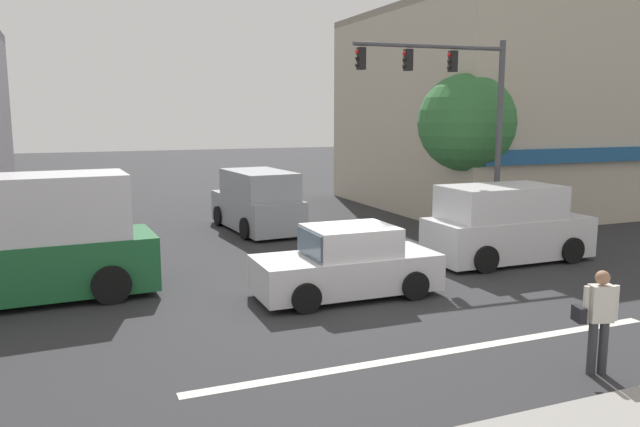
{
  "coord_description": "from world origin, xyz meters",
  "views": [
    {
      "loc": [
        -5.79,
        -12.11,
        4.03
      ],
      "look_at": [
        -0.03,
        2.0,
        1.6
      ],
      "focal_mm": 35.0,
      "sensor_mm": 36.0,
      "label": 1
    }
  ],
  "objects_px": {
    "sedan_crossing_rightbound": "(347,265)",
    "traffic_light_mast": "(463,105)",
    "box_truck_waiting_far": "(30,244)",
    "pedestrian_foreground_with_bag": "(598,316)",
    "van_parked_curbside": "(257,202)",
    "street_tree": "(467,123)",
    "van_crossing_center": "(506,225)"
  },
  "relations": [
    {
      "from": "box_truck_waiting_far",
      "to": "street_tree",
      "type": "bearing_deg",
      "value": 13.36
    },
    {
      "from": "sedan_crossing_rightbound",
      "to": "van_parked_curbside",
      "type": "bearing_deg",
      "value": 87.17
    },
    {
      "from": "box_truck_waiting_far",
      "to": "van_parked_curbside",
      "type": "relative_size",
      "value": 1.2
    },
    {
      "from": "sedan_crossing_rightbound",
      "to": "pedestrian_foreground_with_bag",
      "type": "bearing_deg",
      "value": -71.38
    },
    {
      "from": "traffic_light_mast",
      "to": "pedestrian_foreground_with_bag",
      "type": "bearing_deg",
      "value": -111.63
    },
    {
      "from": "traffic_light_mast",
      "to": "van_parked_curbside",
      "type": "bearing_deg",
      "value": 134.03
    },
    {
      "from": "box_truck_waiting_far",
      "to": "pedestrian_foreground_with_bag",
      "type": "xyz_separation_m",
      "value": [
        8.31,
        -7.66,
        -0.3
      ]
    },
    {
      "from": "pedestrian_foreground_with_bag",
      "to": "traffic_light_mast",
      "type": "bearing_deg",
      "value": 68.37
    },
    {
      "from": "van_crossing_center",
      "to": "box_truck_waiting_far",
      "type": "bearing_deg",
      "value": 175.75
    },
    {
      "from": "sedan_crossing_rightbound",
      "to": "traffic_light_mast",
      "type": "bearing_deg",
      "value": 32.64
    },
    {
      "from": "street_tree",
      "to": "van_crossing_center",
      "type": "height_order",
      "value": "street_tree"
    },
    {
      "from": "street_tree",
      "to": "traffic_light_mast",
      "type": "bearing_deg",
      "value": -128.25
    },
    {
      "from": "box_truck_waiting_far",
      "to": "sedan_crossing_rightbound",
      "type": "bearing_deg",
      "value": -19.39
    },
    {
      "from": "van_parked_curbside",
      "to": "van_crossing_center",
      "type": "bearing_deg",
      "value": -54.31
    },
    {
      "from": "van_crossing_center",
      "to": "van_parked_curbside",
      "type": "bearing_deg",
      "value": 125.69
    },
    {
      "from": "van_parked_curbside",
      "to": "street_tree",
      "type": "bearing_deg",
      "value": -24.26
    },
    {
      "from": "street_tree",
      "to": "pedestrian_foreground_with_bag",
      "type": "relative_size",
      "value": 3.24
    },
    {
      "from": "van_crossing_center",
      "to": "pedestrian_foreground_with_bag",
      "type": "distance_m",
      "value": 7.69
    },
    {
      "from": "street_tree",
      "to": "van_crossing_center",
      "type": "xyz_separation_m",
      "value": [
        -1.48,
        -4.08,
        -2.73
      ]
    },
    {
      "from": "traffic_light_mast",
      "to": "box_truck_waiting_far",
      "type": "distance_m",
      "value": 12.22
    },
    {
      "from": "street_tree",
      "to": "van_parked_curbside",
      "type": "xyz_separation_m",
      "value": [
        -6.52,
        2.94,
        -2.73
      ]
    },
    {
      "from": "van_crossing_center",
      "to": "sedan_crossing_rightbound",
      "type": "xyz_separation_m",
      "value": [
        -5.46,
        -1.4,
        -0.29
      ]
    },
    {
      "from": "street_tree",
      "to": "box_truck_waiting_far",
      "type": "relative_size",
      "value": 0.95
    },
    {
      "from": "street_tree",
      "to": "traffic_light_mast",
      "type": "distance_m",
      "value": 2.73
    },
    {
      "from": "traffic_light_mast",
      "to": "van_crossing_center",
      "type": "bearing_deg",
      "value": -84.97
    },
    {
      "from": "van_parked_curbside",
      "to": "pedestrian_foreground_with_bag",
      "type": "relative_size",
      "value": 2.83
    },
    {
      "from": "street_tree",
      "to": "van_parked_curbside",
      "type": "relative_size",
      "value": 1.14
    },
    {
      "from": "van_parked_curbside",
      "to": "traffic_light_mast",
      "type": "bearing_deg",
      "value": -45.97
    },
    {
      "from": "van_parked_curbside",
      "to": "pedestrian_foreground_with_bag",
      "type": "bearing_deg",
      "value": -84.23
    },
    {
      "from": "street_tree",
      "to": "van_parked_curbside",
      "type": "height_order",
      "value": "street_tree"
    },
    {
      "from": "box_truck_waiting_far",
      "to": "pedestrian_foreground_with_bag",
      "type": "bearing_deg",
      "value": -42.66
    },
    {
      "from": "street_tree",
      "to": "van_parked_curbside",
      "type": "distance_m",
      "value": 7.65
    }
  ]
}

